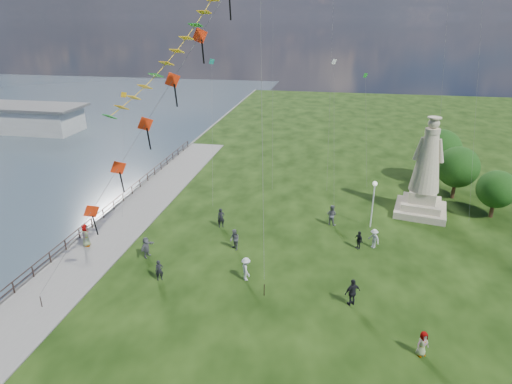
% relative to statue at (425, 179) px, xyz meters
% --- Properties ---
extents(waterfront, '(200.00, 200.00, 1.51)m').
position_rel_statue_xyz_m(waterfront, '(-28.35, -9.84, -3.61)').
color(waterfront, '#32424B').
rests_on(waterfront, ground).
extents(statue, '(5.43, 5.43, 9.38)m').
position_rel_statue_xyz_m(statue, '(0.00, 0.00, 0.00)').
color(statue, tan).
rests_on(statue, ground).
extents(lamppost, '(0.41, 0.41, 4.39)m').
position_rel_statue_xyz_m(lamppost, '(-4.89, -3.91, -0.37)').
color(lamppost, silver).
rests_on(lamppost, ground).
extents(tree_row, '(7.51, 12.85, 6.17)m').
position_rel_statue_xyz_m(tree_row, '(4.02, 5.80, -0.06)').
color(tree_row, '#382314').
rests_on(tree_row, ground).
extents(person_0, '(0.68, 0.61, 1.57)m').
position_rel_statue_xyz_m(person_0, '(-20.31, -15.35, -2.76)').
color(person_0, black).
rests_on(person_0, ground).
extents(person_1, '(0.99, 1.01, 1.79)m').
position_rel_statue_xyz_m(person_1, '(-16.01, -10.13, -2.65)').
color(person_1, '#595960').
rests_on(person_1, ground).
extents(person_2, '(1.08, 1.29, 1.77)m').
position_rel_statue_xyz_m(person_2, '(-14.21, -14.18, -2.66)').
color(person_2, silver).
rests_on(person_2, ground).
extents(person_3, '(1.27, 1.09, 1.93)m').
position_rel_statue_xyz_m(person_3, '(-6.78, -15.76, -2.58)').
color(person_3, black).
rests_on(person_3, ground).
extents(person_4, '(0.90, 0.80, 1.57)m').
position_rel_statue_xyz_m(person_4, '(-3.05, -19.67, -2.76)').
color(person_4, '#595960').
rests_on(person_4, ground).
extents(person_5, '(0.99, 1.68, 1.70)m').
position_rel_statue_xyz_m(person_5, '(-22.57, -12.48, -2.69)').
color(person_5, '#595960').
rests_on(person_5, ground).
extents(person_6, '(0.76, 0.64, 1.78)m').
position_rel_statue_xyz_m(person_6, '(-18.13, -6.39, -2.65)').
color(person_6, black).
rests_on(person_6, ground).
extents(person_7, '(1.09, 0.88, 1.93)m').
position_rel_statue_xyz_m(person_7, '(-8.40, -4.10, -2.58)').
color(person_7, '#595960').
rests_on(person_7, ground).
extents(person_8, '(1.14, 1.15, 1.65)m').
position_rel_statue_xyz_m(person_8, '(-4.89, -7.71, -2.72)').
color(person_8, silver).
rests_on(person_8, ground).
extents(person_9, '(0.91, 1.01, 1.55)m').
position_rel_statue_xyz_m(person_9, '(-6.11, -8.08, -2.77)').
color(person_9, black).
rests_on(person_9, ground).
extents(person_10, '(0.79, 1.06, 1.93)m').
position_rel_statue_xyz_m(person_10, '(-28.11, -11.91, -2.58)').
color(person_10, '#595960').
rests_on(person_10, ground).
extents(red_kite_train, '(11.12, 9.35, 19.59)m').
position_rel_statue_xyz_m(red_kite_train, '(-19.93, -14.22, 8.61)').
color(red_kite_train, black).
rests_on(red_kite_train, ground).
extents(small_kites, '(33.19, 17.66, 30.84)m').
position_rel_statue_xyz_m(small_kites, '(-10.19, 4.52, 11.23)').
color(small_kites, '#168576').
rests_on(small_kites, ground).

